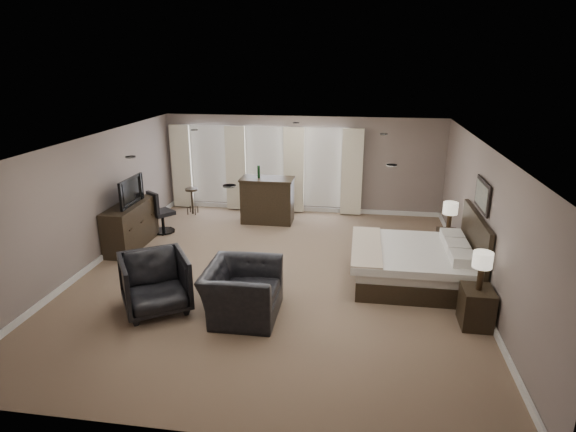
# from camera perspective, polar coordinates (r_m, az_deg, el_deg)

# --- Properties ---
(room) EXTENTS (7.60, 8.60, 2.64)m
(room) POSITION_cam_1_polar(r_m,az_deg,el_deg) (9.02, -1.64, 0.48)
(room) COLOR #79624D
(room) RESTS_ON ground
(window_bay) EXTENTS (5.25, 0.20, 2.30)m
(window_bay) POSITION_cam_1_polar(r_m,az_deg,el_deg) (13.13, -2.75, 5.68)
(window_bay) COLOR silver
(window_bay) RESTS_ON room
(bed) EXTENTS (2.18, 2.08, 1.39)m
(bed) POSITION_cam_1_polar(r_m,az_deg,el_deg) (9.26, 14.48, -3.64)
(bed) COLOR silver
(bed) RESTS_ON ground
(nightstand_near) EXTENTS (0.47, 0.58, 0.63)m
(nightstand_near) POSITION_cam_1_polar(r_m,az_deg,el_deg) (8.26, 21.41, -10.03)
(nightstand_near) COLOR black
(nightstand_near) RESTS_ON ground
(nightstand_far) EXTENTS (0.41, 0.51, 0.55)m
(nightstand_far) POSITION_cam_1_polar(r_m,az_deg,el_deg) (10.87, 18.29, -3.05)
(nightstand_far) COLOR black
(nightstand_far) RESTS_ON ground
(lamp_near) EXTENTS (0.30, 0.30, 0.62)m
(lamp_near) POSITION_cam_1_polar(r_m,az_deg,el_deg) (8.00, 21.93, -6.07)
(lamp_near) COLOR beige
(lamp_near) RESTS_ON nightstand_near
(lamp_far) EXTENTS (0.31, 0.31, 0.63)m
(lamp_far) POSITION_cam_1_polar(r_m,az_deg,el_deg) (10.68, 18.60, -0.09)
(lamp_far) COLOR beige
(lamp_far) RESTS_ON nightstand_far
(wall_art) EXTENTS (0.04, 0.96, 0.56)m
(wall_art) POSITION_cam_1_polar(r_m,az_deg,el_deg) (9.13, 22.00, 2.28)
(wall_art) COLOR slate
(wall_art) RESTS_ON room
(dresser) EXTENTS (0.55, 1.70, 0.99)m
(dresser) POSITION_cam_1_polar(r_m,az_deg,el_deg) (11.28, -18.16, -1.08)
(dresser) COLOR black
(dresser) RESTS_ON ground
(tv) EXTENTS (0.61, 1.05, 0.14)m
(tv) POSITION_cam_1_polar(r_m,az_deg,el_deg) (11.12, -18.44, 1.65)
(tv) COLOR black
(tv) RESTS_ON dresser
(armchair_near) EXTENTS (0.86, 1.33, 1.15)m
(armchair_near) POSITION_cam_1_polar(r_m,az_deg,el_deg) (7.91, -5.48, -7.90)
(armchair_near) COLOR black
(armchair_near) RESTS_ON ground
(armchair_far) EXTENTS (1.40, 1.39, 1.07)m
(armchair_far) POSITION_cam_1_polar(r_m,az_deg,el_deg) (8.35, -15.49, -7.37)
(armchair_far) COLOR black
(armchair_far) RESTS_ON ground
(bar_counter) EXTENTS (1.35, 0.70, 1.17)m
(bar_counter) POSITION_cam_1_polar(r_m,az_deg,el_deg) (12.33, -2.45, 1.90)
(bar_counter) COLOR black
(bar_counter) RESTS_ON ground
(bar_stool_left) EXTENTS (0.36, 0.36, 0.71)m
(bar_stool_left) POSITION_cam_1_polar(r_m,az_deg,el_deg) (13.30, -11.28, 1.74)
(bar_stool_left) COLOR black
(bar_stool_left) RESTS_ON ground
(bar_stool_right) EXTENTS (0.52, 0.52, 0.84)m
(bar_stool_right) POSITION_cam_1_polar(r_m,az_deg,el_deg) (12.52, -2.86, 1.34)
(bar_stool_right) COLOR black
(bar_stool_right) RESTS_ON ground
(desk_chair) EXTENTS (0.75, 0.75, 1.05)m
(desk_chair) POSITION_cam_1_polar(r_m,az_deg,el_deg) (11.98, -14.70, 0.51)
(desk_chair) COLOR black
(desk_chair) RESTS_ON ground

